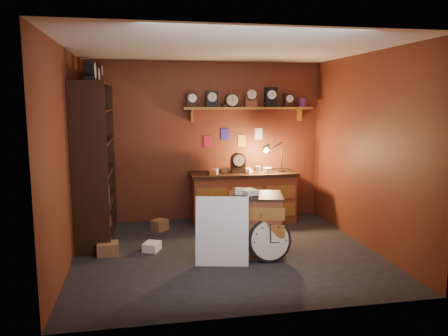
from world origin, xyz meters
TOP-DOWN VIEW (x-y plane):
  - floor at (0.00, 0.00)m, footprint 4.00×4.00m
  - room_shell at (0.04, 0.11)m, footprint 4.02×3.62m
  - shelving_unit at (-1.79, 0.98)m, footprint 0.47×1.60m
  - workbench at (0.58, 1.47)m, footprint 1.79×0.66m
  - low_cabinet at (0.38, -0.12)m, footprint 0.83×0.74m
  - big_round_clock at (0.49, -0.43)m, footprint 0.56×0.18m
  - white_panel at (-0.13, -0.42)m, footprint 0.69×0.32m
  - mini_fridge at (0.15, 1.39)m, footprint 0.56×0.57m
  - floor_box_a at (-1.57, 0.18)m, footprint 0.29×0.25m
  - floor_box_b at (-0.99, 0.25)m, footprint 0.28×0.30m
  - floor_box_c at (-0.84, 1.18)m, footprint 0.30×0.30m

SIDE VIEW (x-z plane):
  - floor at x=0.00m, z-range 0.00..0.00m
  - white_panel at x=-0.13m, z-range -0.44..0.44m
  - floor_box_b at x=-0.99m, z-range 0.00..0.12m
  - floor_box_a at x=-1.57m, z-range 0.00..0.17m
  - floor_box_c at x=-0.84m, z-range 0.00..0.17m
  - mini_fridge at x=0.15m, z-range 0.00..0.50m
  - big_round_clock at x=0.49m, z-range -0.01..0.56m
  - low_cabinet at x=0.38m, z-range -0.01..0.89m
  - workbench at x=0.58m, z-range -0.21..1.15m
  - shelving_unit at x=-1.79m, z-range -0.03..2.54m
  - room_shell at x=0.04m, z-range 0.37..3.08m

